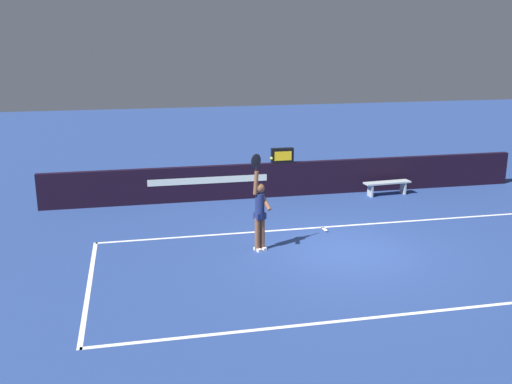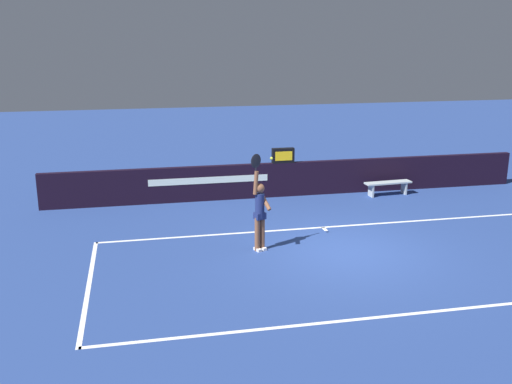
{
  "view_description": "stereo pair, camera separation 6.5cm",
  "coord_description": "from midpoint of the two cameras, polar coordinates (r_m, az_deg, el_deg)",
  "views": [
    {
      "loc": [
        -4.98,
        -12.58,
        5.13
      ],
      "look_at": [
        -2.13,
        0.7,
        1.44
      ],
      "focal_mm": 40.68,
      "sensor_mm": 36.0,
      "label": 1
    },
    {
      "loc": [
        -4.91,
        -12.6,
        5.13
      ],
      "look_at": [
        -2.13,
        0.7,
        1.44
      ],
      "focal_mm": 40.68,
      "sensor_mm": 36.0,
      "label": 2
    }
  ],
  "objects": [
    {
      "name": "ground_plane",
      "position": [
        14.47,
        8.77,
        -5.75
      ],
      "size": [
        60.0,
        60.0,
        0.0
      ],
      "primitive_type": "plane",
      "color": "navy"
    },
    {
      "name": "court_lines",
      "position": [
        13.82,
        9.87,
        -6.81
      ],
      "size": [
        12.22,
        5.35,
        0.0
      ],
      "color": "white",
      "rests_on": "ground"
    },
    {
      "name": "back_wall",
      "position": [
        19.03,
        3.3,
        1.29
      ],
      "size": [
        15.81,
        0.21,
        1.12
      ],
      "color": "black",
      "rests_on": "ground"
    },
    {
      "name": "speed_display",
      "position": [
        18.78,
        2.5,
        3.61
      ],
      "size": [
        0.72,
        0.2,
        0.48
      ],
      "color": "black",
      "rests_on": "back_wall"
    },
    {
      "name": "tennis_player",
      "position": [
        14.03,
        0.24,
        -1.87
      ],
      "size": [
        0.51,
        0.45,
        2.44
      ],
      "color": "brown",
      "rests_on": "ground"
    },
    {
      "name": "tennis_ball",
      "position": [
        13.85,
        1.4,
        3.33
      ],
      "size": [
        0.07,
        0.07,
        0.07
      ],
      "color": "#D0DF37"
    },
    {
      "name": "courtside_bench_near",
      "position": [
        19.58,
        12.67,
        0.7
      ],
      "size": [
        1.61,
        0.47,
        0.45
      ],
      "color": "#A9B6BA",
      "rests_on": "ground"
    }
  ]
}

